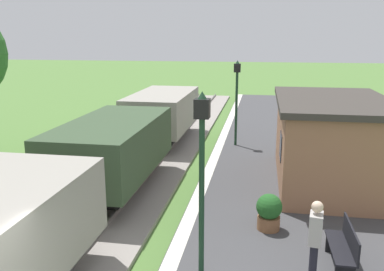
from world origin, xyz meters
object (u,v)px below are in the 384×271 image
Objects in this scene: bench_near_hut at (344,246)px; person_waiting at (315,240)px; potted_planter at (269,211)px; station_hut at (330,141)px; lamp_post_far at (237,87)px; lamp_post_near at (202,152)px; freight_train at (113,151)px.

person_waiting is at bearing -134.11° from bench_near_hut.
person_waiting is at bearing -69.87° from potted_planter.
bench_near_hut is at bearing -94.81° from station_hut.
bench_near_hut is 1.10m from person_waiting.
person_waiting is at bearing -78.03° from lamp_post_far.
person_waiting is 0.46× the size of lamp_post_near.
potted_planter is 0.25× the size of lamp_post_far.
bench_near_hut is 1.64× the size of potted_planter.
lamp_post_near is at bearing 8.57° from person_waiting.
lamp_post_far is (-3.31, 4.22, 1.15)m from station_hut.
station_hut reaches higher than bench_near_hut.
freight_train is 12.93× the size of bench_near_hut.
bench_near_hut is 3.61m from lamp_post_near.
station_hut is at bearing 61.14° from lamp_post_near.
person_waiting is 2.71m from lamp_post_near.
person_waiting is (5.66, -4.48, -0.21)m from freight_train.
freight_train reaches higher than person_waiting.
bench_near_hut is at bearing 13.85° from lamp_post_near.
lamp_post_far reaches higher than person_waiting.
station_hut is 3.39× the size of person_waiting.
station_hut is at bearing -91.90° from person_waiting.
bench_near_hut is (-0.45, -5.30, -0.93)m from station_hut.
freight_train reaches higher than potted_planter.
freight_train is at bearing -29.53° from person_waiting.
person_waiting is at bearing -100.73° from station_hut.
lamp_post_near is (3.49, -4.47, 1.41)m from freight_train.
lamp_post_near is at bearing -52.04° from freight_train.
person_waiting is 1.87× the size of potted_planter.
freight_train is at bearing -121.21° from lamp_post_far.
bench_near_hut is 10.16m from lamp_post_far.
bench_near_hut is (6.35, -3.76, -0.68)m from freight_train.
lamp_post_far reaches higher than potted_planter.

